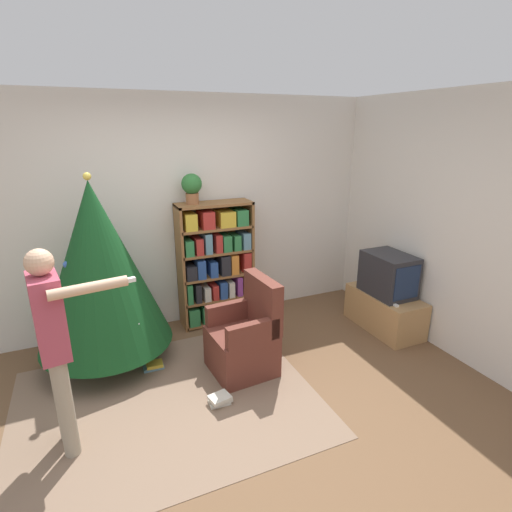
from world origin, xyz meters
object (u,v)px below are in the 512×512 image
at_px(bookshelf, 216,265).
at_px(television, 388,274).
at_px(armchair, 245,339).
at_px(potted_plant, 192,187).
at_px(standing_person, 54,338).
at_px(christmas_tree, 99,266).

xyz_separation_m(bookshelf, television, (1.71, -0.96, -0.05)).
xyz_separation_m(television, armchair, (-1.79, -0.13, -0.34)).
bearing_deg(potted_plant, television, -26.32).
bearing_deg(bookshelf, potted_plant, 177.92).
bearing_deg(standing_person, bookshelf, 123.40).
relative_size(television, christmas_tree, 0.31).
distance_m(television, christmas_tree, 3.06).
xyz_separation_m(armchair, standing_person, (-1.54, -0.39, 0.57)).
height_order(christmas_tree, armchair, christmas_tree).
height_order(bookshelf, christmas_tree, christmas_tree).
bearing_deg(potted_plant, christmas_tree, -158.13).
distance_m(bookshelf, armchair, 1.16).
distance_m(television, standing_person, 3.38).
height_order(television, armchair, armchair).
relative_size(bookshelf, christmas_tree, 0.77).
relative_size(television, standing_person, 0.38).
bearing_deg(bookshelf, christmas_tree, -162.37).
bearing_deg(television, christmas_tree, 169.51).
xyz_separation_m(television, christmas_tree, (-2.99, 0.55, 0.34)).
height_order(bookshelf, armchair, bookshelf).
distance_m(christmas_tree, potted_plant, 1.28).
height_order(television, christmas_tree, christmas_tree).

